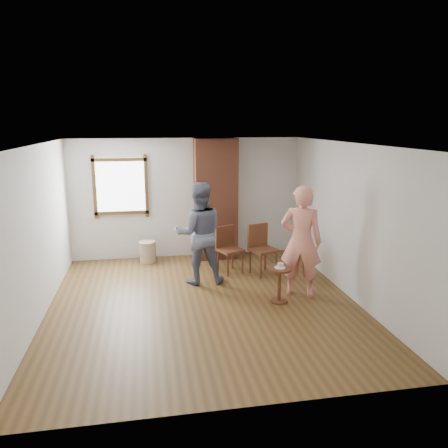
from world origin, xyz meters
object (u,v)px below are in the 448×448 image
Objects in this scene: stoneware_crock at (147,252)px; dining_chair_left at (228,247)px; man at (199,233)px; dining_chair_right at (261,246)px; side_table at (279,279)px; person_pink at (301,241)px.

dining_chair_left is (1.59, -0.89, 0.29)m from stoneware_crock.
dining_chair_left is 0.91m from man.
man is at bearing 173.23° from dining_chair_right.
dining_chair_left is at bearing -140.82° from man.
side_table is at bearing -94.77° from dining_chair_left.
side_table is (-0.07, -1.46, -0.15)m from dining_chair_right.
person_pink is (1.62, -0.92, 0.02)m from man.
stoneware_crock is 0.24× the size of man.
man is (-1.26, -0.30, 0.39)m from dining_chair_right.
man is at bearing -165.26° from dining_chair_left.
dining_chair_left is at bearing -29.45° from person_pink.
dining_chair_left is 0.49× the size of man.
stoneware_crock is 0.49× the size of dining_chair_left.
stoneware_crock is 0.76× the size of side_table.
side_table is 1.74m from man.
person_pink reaches higher than side_table.
person_pink reaches higher than dining_chair_left.
man reaches higher than side_table.
man is (0.95, -1.39, 0.72)m from stoneware_crock.
dining_chair_left is 0.48× the size of person_pink.
person_pink reaches higher than dining_chair_right.
man is at bearing -55.54° from stoneware_crock.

